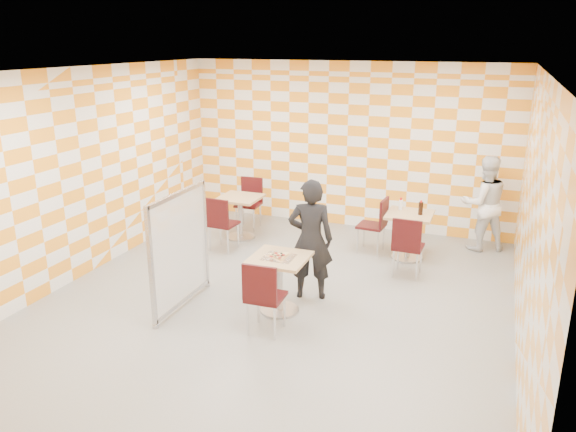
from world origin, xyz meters
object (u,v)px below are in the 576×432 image
object	(u,v)px
chair_second_side	(377,221)
man_dark	(311,239)
main_table	(279,275)
empty_table	(240,210)
soda_bottle	(421,208)
chair_empty_near	(221,220)
partition	(180,249)
chair_second_front	(407,243)
man_white	(484,203)
chair_empty_far	(250,198)
second_table	(409,228)
chair_main_front	(263,293)
sport_bottle	(401,204)

from	to	relation	value
chair_second_side	man_dark	distance (m)	2.02
main_table	empty_table	size ratio (longest dim) A/B	1.00
soda_bottle	chair_empty_near	bearing A→B (deg)	-165.76
main_table	partition	distance (m)	1.31
chair_second_front	man_white	xyz separation A→B (m)	(0.96, 1.64, 0.25)
empty_table	soda_bottle	bearing A→B (deg)	1.08
main_table	chair_second_side	bearing A→B (deg)	74.08
chair_empty_near	partition	distance (m)	2.02
chair_empty_far	partition	world-z (taller)	partition
chair_empty_near	second_table	bearing A→B (deg)	15.02
chair_empty_near	chair_empty_far	xyz separation A→B (m)	(-0.09, 1.35, 0.00)
second_table	chair_empty_near	world-z (taller)	chair_empty_near
chair_main_front	chair_second_side	size ratio (longest dim) A/B	1.00
sport_bottle	soda_bottle	world-z (taller)	soda_bottle
chair_main_front	chair_empty_near	bearing A→B (deg)	127.16
chair_empty_near	man_dark	distance (m)	2.22
chair_second_side	man_white	xyz separation A→B (m)	(1.59, 0.79, 0.25)
chair_main_front	chair_second_front	bearing A→B (deg)	60.59
chair_main_front	chair_empty_far	bearing A→B (deg)	116.60
chair_second_front	partition	bearing A→B (deg)	-142.84
main_table	chair_main_front	distance (m)	0.64
soda_bottle	main_table	bearing A→B (deg)	-119.91
chair_empty_near	soda_bottle	size ratio (longest dim) A/B	4.02
chair_main_front	man_dark	xyz separation A→B (m)	(0.18, 1.19, 0.28)
empty_table	man_dark	world-z (taller)	man_dark
man_dark	man_white	bearing A→B (deg)	-142.62
chair_main_front	sport_bottle	xyz separation A→B (m)	(1.01, 3.22, 0.29)
chair_main_front	empty_table	bearing A→B (deg)	119.82
partition	empty_table	bearing A→B (deg)	99.18
chair_second_front	chair_empty_near	bearing A→B (deg)	-179.88
partition	soda_bottle	bearing A→B (deg)	45.98
chair_second_side	main_table	bearing A→B (deg)	-105.92
empty_table	man_dark	distance (m)	2.65
chair_second_side	chair_empty_far	world-z (taller)	same
chair_second_front	chair_second_side	world-z (taller)	same
chair_empty_far	sport_bottle	xyz separation A→B (m)	(2.84, -0.41, 0.29)
empty_table	second_table	bearing A→B (deg)	1.16
chair_empty_near	sport_bottle	size ratio (longest dim) A/B	4.62
main_table	chair_second_side	xyz separation A→B (m)	(0.71, 2.50, 0.04)
chair_empty_far	man_white	distance (m)	4.09
chair_second_side	chair_main_front	bearing A→B (deg)	-101.98
second_table	chair_second_side	xyz separation A→B (m)	(-0.52, 0.07, 0.04)
partition	chair_second_side	bearing A→B (deg)	55.09
chair_empty_far	partition	xyz separation A→B (m)	(0.53, -3.30, 0.25)
second_table	partition	bearing A→B (deg)	-132.20
main_table	sport_bottle	distance (m)	2.81
chair_main_front	soda_bottle	distance (m)	3.37
partition	man_dark	bearing A→B (deg)	30.29
chair_empty_far	second_table	bearing A→B (deg)	-10.71
man_dark	second_table	bearing A→B (deg)	-133.75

